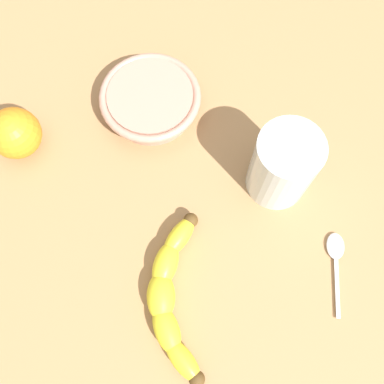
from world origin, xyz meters
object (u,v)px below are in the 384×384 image
object	(u,v)px
ceramic_bowl	(151,100)
orange_fruit	(15,133)
teaspoon	(336,251)
banana	(170,296)
smoothie_glass	(283,166)

from	to	relation	value
ceramic_bowl	orange_fruit	bearing A→B (deg)	73.50
orange_fruit	teaspoon	bearing A→B (deg)	-144.30
ceramic_bowl	teaspoon	distance (cm)	33.37
banana	smoothie_glass	world-z (taller)	smoothie_glass
orange_fruit	smoothie_glass	bearing A→B (deg)	-133.46
banana	ceramic_bowl	size ratio (longest dim) A/B	1.29
smoothie_glass	orange_fruit	distance (cm)	36.78
orange_fruit	teaspoon	distance (cm)	46.55
banana	orange_fruit	world-z (taller)	orange_fruit
banana	orange_fruit	size ratio (longest dim) A/B	2.62
teaspoon	ceramic_bowl	bearing A→B (deg)	52.91
banana	smoothie_glass	bearing A→B (deg)	135.73
smoothie_glass	ceramic_bowl	world-z (taller)	smoothie_glass
ceramic_bowl	orange_fruit	xyz separation A→B (cm)	(5.51, 18.60, 1.23)
ceramic_bowl	orange_fruit	world-z (taller)	orange_fruit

